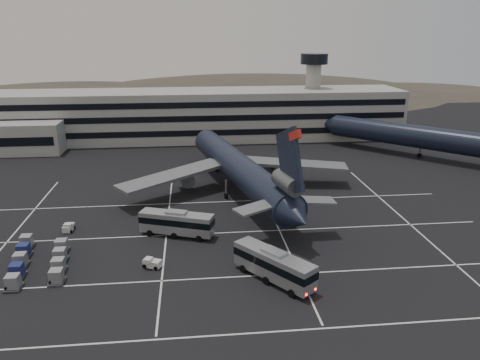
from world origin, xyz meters
name	(u,v)px	position (x,y,z in m)	size (l,w,h in m)	color
ground	(206,245)	(0.00, 0.00, 0.00)	(260.00, 260.00, 0.00)	black
lane_markings	(212,242)	(0.95, 0.72, 0.01)	(90.00, 55.62, 0.01)	silver
terminal	(186,116)	(-2.95, 71.14, 6.93)	(125.00, 26.00, 24.00)	gray
hills	(229,118)	(17.99, 170.00, -12.07)	(352.00, 180.00, 44.00)	#38332B
trijet_main	(239,169)	(7.44, 21.83, 5.25)	(46.30, 57.21, 18.08)	black
trijet_far	(426,137)	(56.02, 43.64, 5.43)	(44.12, 45.16, 18.08)	black
bus_near	(274,264)	(8.32, -11.42, 2.33)	(9.57, 11.28, 4.27)	gray
bus_far	(177,222)	(-4.29, 3.75, 2.25)	(11.85, 6.63, 4.11)	gray
tug_a	(68,227)	(-21.61, 7.24, 0.66)	(1.67, 2.47, 1.48)	silver
tug_b	(153,263)	(-7.36, -6.24, 0.67)	(2.71, 2.27, 1.51)	silver
uld_cluster	(38,260)	(-22.96, -4.24, 0.92)	(9.42, 14.53, 1.88)	#2D2D30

